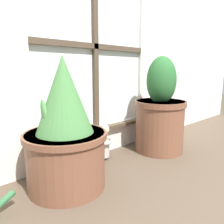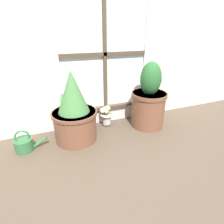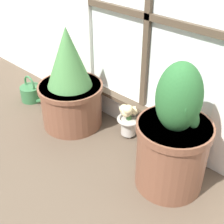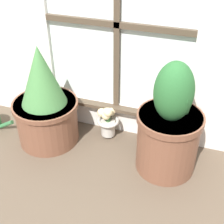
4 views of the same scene
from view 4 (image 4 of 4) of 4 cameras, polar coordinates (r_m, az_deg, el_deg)
The scene contains 4 objects.
ground_plane at distance 1.89m, azimuth -4.29°, elevation -12.29°, with size 10.00×10.00×0.00m, color brown.
potted_plant_left at distance 2.04m, azimuth -12.17°, elevation 1.49°, with size 0.42×0.42×0.68m.
potted_plant_right at distance 1.81m, azimuth 10.39°, elevation -3.07°, with size 0.38×0.38×0.71m.
flower_vase at distance 2.11m, azimuth -0.83°, elevation -1.52°, with size 0.15×0.15×0.24m.
Camera 4 is at (0.54, -1.17, 1.38)m, focal length 50.00 mm.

